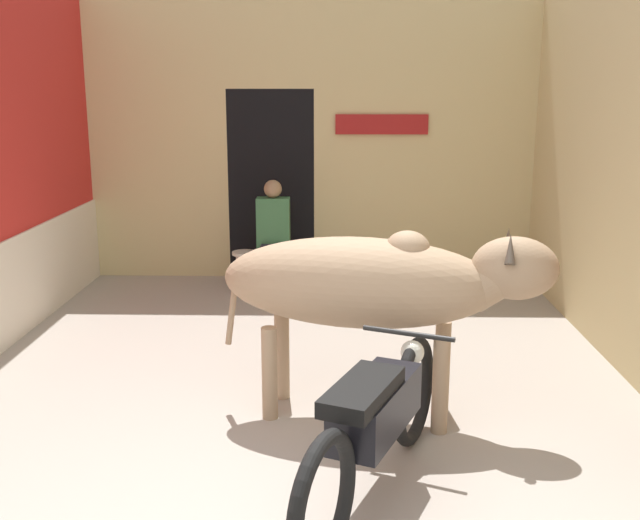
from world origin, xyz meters
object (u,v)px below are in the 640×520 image
object	(u,v)px
cow	(376,284)
plastic_stool	(245,269)
motorcycle_near	(376,420)
shopkeeper_seated	(273,233)

from	to	relation	value
cow	plastic_stool	distance (m)	3.65
motorcycle_near	shopkeeper_seated	world-z (taller)	shopkeeper_seated
cow	shopkeeper_seated	bearing A→B (deg)	106.58
motorcycle_near	plastic_stool	xyz separation A→B (m)	(-1.27, 4.40, -0.23)
shopkeeper_seated	plastic_stool	xyz separation A→B (m)	(-0.33, 0.00, -0.42)
plastic_stool	motorcycle_near	bearing A→B (deg)	-73.89
shopkeeper_seated	cow	bearing A→B (deg)	-73.42
cow	shopkeeper_seated	size ratio (longest dim) A/B	1.85
cow	shopkeeper_seated	distance (m)	3.48
shopkeeper_seated	plastic_stool	world-z (taller)	shopkeeper_seated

